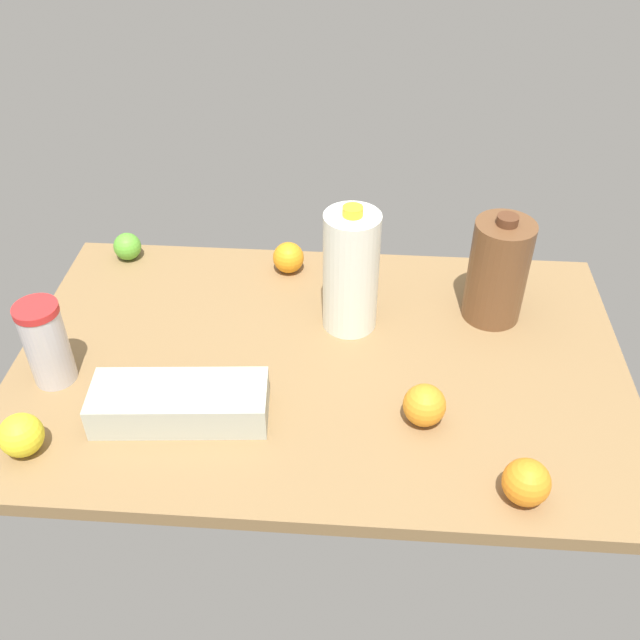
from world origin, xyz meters
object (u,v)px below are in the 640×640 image
(egg_carton, at_px, (180,403))
(milk_jug, at_px, (351,272))
(lime_near_front, at_px, (127,246))
(orange_far_back, at_px, (526,482))
(orange_loose, at_px, (424,405))
(orange_by_jug, at_px, (288,258))
(tumbler_cup, at_px, (46,343))
(lemon_beside_bowl, at_px, (21,435))
(chocolate_milk_jug, at_px, (498,271))

(egg_carton, xyz_separation_m, milk_jug, (-0.29, -0.29, 0.10))
(lime_near_front, bearing_deg, orange_far_back, 142.56)
(orange_loose, bearing_deg, milk_jug, -61.93)
(orange_by_jug, bearing_deg, orange_loose, 122.82)
(tumbler_cup, distance_m, lemon_beside_bowl, 0.19)
(orange_loose, distance_m, lime_near_front, 0.82)
(egg_carton, bearing_deg, tumbler_cup, -22.01)
(milk_jug, height_order, chocolate_milk_jug, milk_jug)
(milk_jug, height_order, lemon_beside_bowl, milk_jug)
(milk_jug, relative_size, orange_far_back, 3.59)
(lime_near_front, xyz_separation_m, lemon_beside_bowl, (0.01, 0.59, 0.01))
(orange_loose, relative_size, orange_by_jug, 1.08)
(lime_near_front, bearing_deg, egg_carton, 115.61)
(lime_near_front, height_order, orange_far_back, orange_far_back)
(tumbler_cup, relative_size, orange_by_jug, 2.44)
(chocolate_milk_jug, bearing_deg, tumbler_cup, 16.75)
(egg_carton, height_order, chocolate_milk_jug, chocolate_milk_jug)
(chocolate_milk_jug, relative_size, orange_far_back, 3.11)
(egg_carton, height_order, lime_near_front, egg_carton)
(tumbler_cup, bearing_deg, milk_jug, -159.60)
(chocolate_milk_jug, height_order, orange_loose, chocolate_milk_jug)
(egg_carton, relative_size, tumbler_cup, 1.81)
(egg_carton, distance_m, orange_by_jug, 0.49)
(milk_jug, relative_size, chocolate_milk_jug, 1.15)
(orange_by_jug, bearing_deg, egg_carton, 72.84)
(milk_jug, relative_size, orange_loose, 3.62)
(milk_jug, distance_m, tumbler_cup, 0.59)
(lemon_beside_bowl, bearing_deg, orange_loose, -170.17)
(lime_near_front, relative_size, lemon_beside_bowl, 0.84)
(egg_carton, height_order, milk_jug, milk_jug)
(orange_far_back, relative_size, lemon_beside_bowl, 1.02)
(egg_carton, height_order, orange_loose, orange_loose)
(orange_loose, xyz_separation_m, orange_far_back, (-0.15, 0.16, 0.00))
(orange_by_jug, bearing_deg, tumbler_cup, 43.51)
(egg_carton, xyz_separation_m, orange_far_back, (-0.59, 0.14, 0.01))
(lemon_beside_bowl, bearing_deg, orange_far_back, 177.27)
(tumbler_cup, bearing_deg, orange_far_back, 165.47)
(egg_carton, bearing_deg, chocolate_milk_jug, -154.63)
(milk_jug, relative_size, tumbler_cup, 1.61)
(tumbler_cup, height_order, lime_near_front, tumbler_cup)
(orange_loose, relative_size, lime_near_front, 1.20)
(tumbler_cup, relative_size, lemon_beside_bowl, 2.28)
(orange_far_back, bearing_deg, lemon_beside_bowl, -2.73)
(chocolate_milk_jug, bearing_deg, lemon_beside_bowl, 27.49)
(egg_carton, height_order, lemon_beside_bowl, lemon_beside_bowl)
(milk_jug, height_order, orange_loose, milk_jug)
(milk_jug, xyz_separation_m, lime_near_front, (0.53, -0.20, -0.10))
(milk_jug, height_order, tumbler_cup, milk_jug)
(chocolate_milk_jug, relative_size, lime_near_front, 3.77)
(chocolate_milk_jug, xyz_separation_m, lime_near_front, (0.82, -0.15, -0.08))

